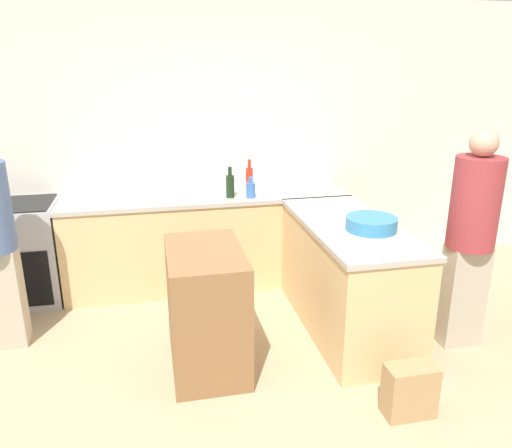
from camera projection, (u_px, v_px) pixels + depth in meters
The scene contains 12 objects.
ground_plane at pixel (245, 404), 3.25m from camera, with size 14.00×14.00×0.00m, color tan.
wall_back at pixel (200, 143), 4.92m from camera, with size 8.00×0.06×2.70m.
counter_back at pixel (207, 239), 4.88m from camera, with size 2.70×0.67×0.91m.
counter_peninsula at pixel (347, 276), 4.05m from camera, with size 0.69×1.60×0.91m.
range_oven at pixel (19, 253), 4.54m from camera, with size 0.73×0.64×0.92m.
island_table at pixel (207, 309), 3.55m from camera, with size 0.52×0.82×0.89m.
mixing_bowl at pixel (371, 224), 3.74m from camera, with size 0.38×0.38×0.10m.
hot_sauce_bottle at pixel (249, 178), 4.89m from camera, with size 0.07×0.07×0.30m.
water_bottle_blue at pixel (251, 189), 4.61m from camera, with size 0.08×0.08×0.19m.
wine_bottle_dark at pixel (230, 185), 4.61m from camera, with size 0.08×0.08×0.29m.
person_at_peninsula at pixel (471, 233), 3.68m from camera, with size 0.35×0.35×1.68m.
paper_bag at pixel (410, 391), 3.10m from camera, with size 0.32×0.17×0.35m.
Camera 1 is at (-0.50, -2.67, 2.14)m, focal length 35.00 mm.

